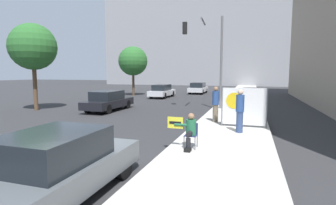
{
  "coord_description": "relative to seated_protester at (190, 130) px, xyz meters",
  "views": [
    {
      "loc": [
        4.7,
        -5.38,
        2.67
      ],
      "look_at": [
        1.52,
        4.59,
        1.49
      ],
      "focal_mm": 28.0,
      "sensor_mm": 36.0,
      "label": 1
    }
  ],
  "objects": [
    {
      "name": "building_backdrop_far",
      "position": [
        -4.79,
        52.37,
        11.03
      ],
      "size": [
        52.0,
        12.0,
        23.64
      ],
      "color": "#99999E",
      "rests_on": "ground_plane"
    },
    {
      "name": "traffic_light_pole",
      "position": [
        -1.08,
        10.41,
        3.64
      ],
      "size": [
        2.84,
        2.61,
        6.41
      ],
      "color": "slate",
      "rests_on": "sidewalk_curb"
    },
    {
      "name": "street_tree_midblock",
      "position": [
        -11.42,
        19.91,
        3.25
      ],
      "size": [
        3.4,
        3.4,
        5.75
      ],
      "color": "brown",
      "rests_on": "ground_plane"
    },
    {
      "name": "parked_car_curbside",
      "position": [
        -1.97,
        -3.95,
        -0.06
      ],
      "size": [
        1.9,
        4.1,
        1.46
      ],
      "color": "#565B60",
      "rests_on": "ground_plane"
    },
    {
      "name": "jogger_on_sidewalk",
      "position": [
        1.48,
        2.92,
        0.32
      ],
      "size": [
        0.34,
        0.34,
        1.83
      ],
      "rotation": [
        0.0,
        0.0,
        3.27
      ],
      "color": "#334775",
      "rests_on": "sidewalk_curb"
    },
    {
      "name": "car_on_road_distant",
      "position": [
        -4.69,
        25.25,
        -0.08
      ],
      "size": [
        1.84,
        4.65,
        1.41
      ],
      "color": "silver",
      "rests_on": "ground_plane"
    },
    {
      "name": "seated_protester",
      "position": [
        0.0,
        0.0,
        0.0
      ],
      "size": [
        1.0,
        0.77,
        1.18
      ],
      "rotation": [
        0.0,
        0.0,
        -0.12
      ],
      "color": "#474C56",
      "rests_on": "sidewalk_curb"
    },
    {
      "name": "ground_plane",
      "position": [
        -2.79,
        -2.99,
        -0.79
      ],
      "size": [
        160.0,
        160.0,
        0.0
      ],
      "primitive_type": "plane",
      "color": "#303033"
    },
    {
      "name": "car_on_road_midblock",
      "position": [
        -7.34,
        18.48,
        -0.08
      ],
      "size": [
        1.71,
        4.66,
        1.41
      ],
      "color": "silver",
      "rests_on": "ground_plane"
    },
    {
      "name": "pedestrian_behind",
      "position": [
        0.19,
        5.05,
        0.31
      ],
      "size": [
        0.34,
        0.34,
        1.82
      ],
      "rotation": [
        0.0,
        0.0,
        3.92
      ],
      "color": "#756651",
      "rests_on": "sidewalk_curb"
    },
    {
      "name": "street_tree_near_curb",
      "position": [
        -12.77,
        6.5,
        3.68
      ],
      "size": [
        3.23,
        3.23,
        6.1
      ],
      "color": "brown",
      "rests_on": "ground_plane"
    },
    {
      "name": "protest_banner",
      "position": [
        1.59,
        4.14,
        0.34
      ],
      "size": [
        2.05,
        0.06,
        1.82
      ],
      "color": "slate",
      "rests_on": "sidewalk_curb"
    },
    {
      "name": "sidewalk_curb",
      "position": [
        1.01,
        12.01,
        -0.71
      ],
      "size": [
        3.51,
        90.0,
        0.16
      ],
      "primitive_type": "cube",
      "color": "beige",
      "rests_on": "ground_plane"
    },
    {
      "name": "car_on_road_nearest",
      "position": [
        -7.72,
        7.89,
        -0.08
      ],
      "size": [
        1.74,
        4.58,
        1.41
      ],
      "color": "black",
      "rests_on": "ground_plane"
    }
  ]
}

